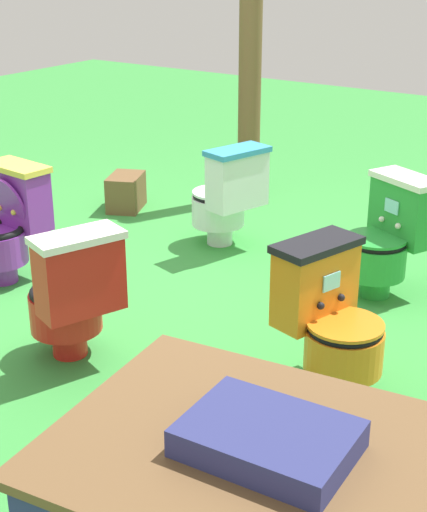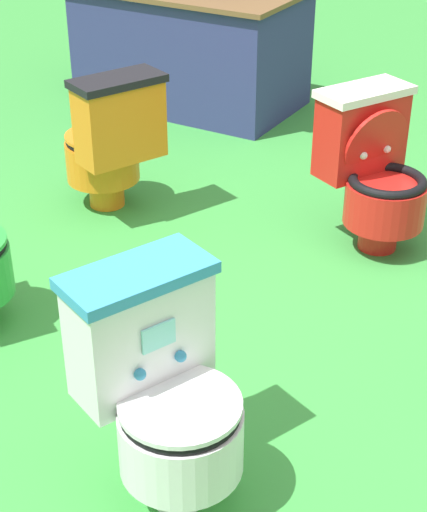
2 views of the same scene
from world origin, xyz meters
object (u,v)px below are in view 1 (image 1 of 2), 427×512
at_px(toilet_red, 72,294).
at_px(small_crate, 126,192).
at_px(toilet_green, 388,236).
at_px(toilet_orange, 331,318).
at_px(wooden_post, 250,71).
at_px(lemon_bucket, 414,229).
at_px(toilet_white, 226,196).
at_px(toilet_purple, 8,223).

relative_size(toilet_red, small_crate, 2.05).
height_order(toilet_green, toilet_orange, same).
xyz_separation_m(toilet_green, toilet_orange, (-0.20, 1.17, 0.00)).
bearing_deg(wooden_post, toilet_red, 103.74).
relative_size(toilet_orange, wooden_post, 0.35).
bearing_deg(lemon_bucket, toilet_white, 35.55).
distance_m(toilet_purple, wooden_post, 2.37).
xyz_separation_m(toilet_orange, lemon_bucket, (0.35, -2.06, -0.25)).
relative_size(toilet_green, lemon_bucket, 2.63).
bearing_deg(wooden_post, toilet_purple, 80.37).
bearing_deg(wooden_post, toilet_green, 145.88).
xyz_separation_m(toilet_purple, lemon_bucket, (-1.91, -1.99, -0.26)).
distance_m(toilet_purple, small_crate, 1.50).
xyz_separation_m(toilet_orange, small_crate, (2.53, -1.52, -0.23)).
xyz_separation_m(wooden_post, lemon_bucket, (-1.53, 0.25, -0.93)).
relative_size(toilet_green, toilet_white, 1.00).
bearing_deg(toilet_red, toilet_green, -10.08).
bearing_deg(toilet_green, small_crate, 16.68).
height_order(toilet_green, toilet_white, same).
xyz_separation_m(toilet_orange, toilet_red, (1.19, 0.48, 0.00)).
height_order(toilet_red, small_crate, toilet_red).
distance_m(toilet_orange, wooden_post, 3.05).
bearing_deg(toilet_red, toilet_white, 28.31).
bearing_deg(toilet_orange, toilet_red, -51.49).
relative_size(toilet_purple, toilet_orange, 1.00).
bearing_deg(toilet_orange, toilet_purple, -75.24).
relative_size(toilet_red, lemon_bucket, 2.63).
distance_m(small_crate, lemon_bucket, 2.25).
height_order(toilet_red, lemon_bucket, toilet_red).
height_order(toilet_white, lemon_bucket, toilet_white).
bearing_deg(toilet_red, toilet_purple, 83.56).
relative_size(toilet_green, toilet_red, 1.00).
height_order(toilet_purple, small_crate, toilet_purple).
distance_m(toilet_green, toilet_red, 1.93).
height_order(toilet_green, lemon_bucket, toilet_green).
xyz_separation_m(toilet_purple, wooden_post, (-0.38, -2.24, 0.67)).
distance_m(toilet_green, wooden_post, 2.13).
relative_size(toilet_white, toilet_red, 1.00).
height_order(toilet_white, toilet_red, same).
bearing_deg(small_crate, wooden_post, -130.07).
relative_size(toilet_white, small_crate, 2.05).
distance_m(toilet_white, wooden_post, 1.30).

